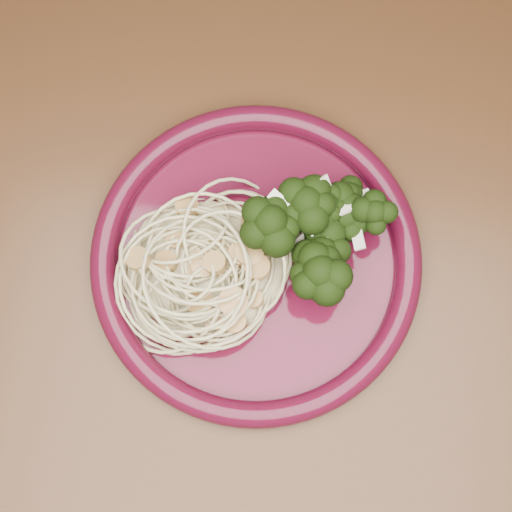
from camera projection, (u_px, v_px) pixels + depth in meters
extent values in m
plane|color=brown|center=(211.00, 386.00, 1.32)|extent=(3.50, 3.50, 0.00)
cube|color=#472814|center=(159.00, 326.00, 0.61)|extent=(1.20, 0.80, 0.04)
cylinder|color=#470A1D|center=(256.00, 261.00, 0.60)|extent=(0.33, 0.33, 0.01)
torus|color=#47071B|center=(256.00, 258.00, 0.59)|extent=(0.34, 0.34, 0.02)
ellipsoid|color=#C7BD8A|center=(204.00, 264.00, 0.58)|extent=(0.16, 0.15, 0.03)
ellipsoid|color=black|center=(320.00, 242.00, 0.57)|extent=(0.13, 0.17, 0.05)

